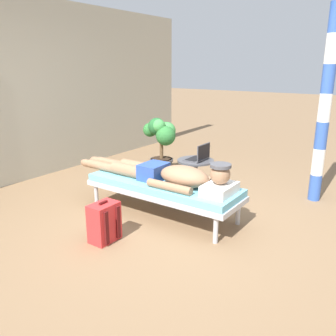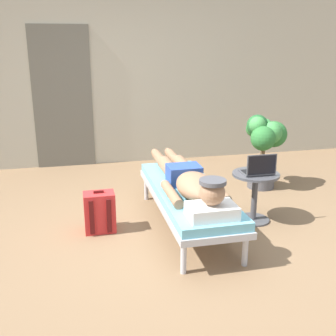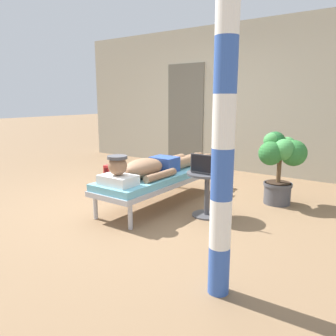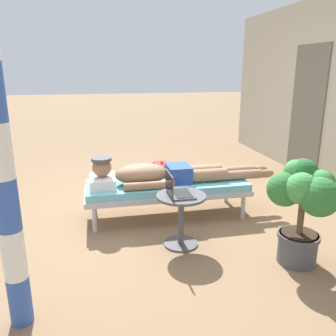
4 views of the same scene
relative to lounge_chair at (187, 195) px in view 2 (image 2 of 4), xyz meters
The scene contains 9 objects.
ground_plane 0.44m from the lounge_chair, 144.26° to the right, with size 40.00×40.00×0.00m, color #846647.
house_wall_back 2.79m from the lounge_chair, 90.00° to the left, with size 7.60×0.20×2.70m, color #B2AD99.
house_door_panel 2.84m from the lounge_chair, 115.41° to the left, with size 0.84×0.03×2.04m, color #625F54.
lounge_chair is the anchor object (origin of this frame).
person_reclining 0.19m from the lounge_chair, 90.00° to the right, with size 0.53×2.17×0.33m.
side_table 0.72m from the lounge_chair, ahead, with size 0.48×0.48×0.52m.
laptop 0.76m from the lounge_chair, ahead, with size 0.31×0.24×0.23m.
backpack 0.88m from the lounge_chair, behind, with size 0.30×0.26×0.42m.
potted_plant 1.59m from the lounge_chair, 36.40° to the left, with size 0.55×0.59×0.94m.
Camera 2 is at (-0.84, -3.53, 1.80)m, focal length 44.01 mm.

